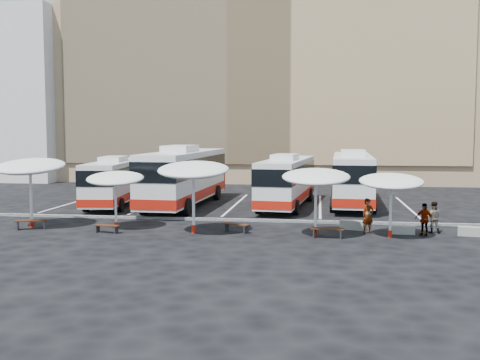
# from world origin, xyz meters

# --- Properties ---
(ground) EXTENTS (120.00, 120.00, 0.00)m
(ground) POSITION_xyz_m (0.00, 0.00, 0.00)
(ground) COLOR black
(ground) RESTS_ON ground
(sandstone_building) EXTENTS (42.00, 18.25, 29.60)m
(sandstone_building) POSITION_xyz_m (0.00, 31.87, 12.63)
(sandstone_building) COLOR tan
(sandstone_building) RESTS_ON ground
(apartment_block) EXTENTS (14.00, 14.00, 18.00)m
(apartment_block) POSITION_xyz_m (-28.00, 28.00, 9.00)
(apartment_block) COLOR silver
(apartment_block) RESTS_ON ground
(curb_divider) EXTENTS (34.00, 0.25, 0.15)m
(curb_divider) POSITION_xyz_m (0.00, 0.50, 0.07)
(curb_divider) COLOR black
(curb_divider) RESTS_ON ground
(bay_lines) EXTENTS (24.15, 12.00, 0.01)m
(bay_lines) POSITION_xyz_m (0.00, 8.00, 0.01)
(bay_lines) COLOR white
(bay_lines) RESTS_ON ground
(bus_0) EXTENTS (3.43, 11.21, 3.50)m
(bus_0) POSITION_xyz_m (-8.40, 6.70, 1.79)
(bus_0) COLOR silver
(bus_0) RESTS_ON ground
(bus_1) EXTENTS (3.59, 13.64, 4.30)m
(bus_1) POSITION_xyz_m (-3.40, 6.58, 2.19)
(bus_1) COLOR silver
(bus_1) RESTS_ON ground
(bus_2) EXTENTS (3.64, 11.85, 3.70)m
(bus_2) POSITION_xyz_m (3.69, 7.36, 1.89)
(bus_2) COLOR silver
(bus_2) RESTS_ON ground
(bus_3) EXTENTS (3.25, 12.58, 3.96)m
(bus_3) POSITION_xyz_m (8.24, 8.90, 2.02)
(bus_3) COLOR silver
(bus_3) RESTS_ON ground
(sunshade_0) EXTENTS (4.03, 4.08, 3.91)m
(sunshade_0) POSITION_xyz_m (-9.67, -3.11, 3.32)
(sunshade_0) COLOR silver
(sunshade_0) RESTS_ON ground
(sunshade_1) EXTENTS (3.51, 3.55, 3.19)m
(sunshade_1) POSITION_xyz_m (-4.93, -2.89, 2.71)
(sunshade_1) COLOR silver
(sunshade_1) RESTS_ON ground
(sunshade_2) EXTENTS (3.87, 3.91, 3.84)m
(sunshade_2) POSITION_xyz_m (-0.47, -3.64, 3.27)
(sunshade_2) COLOR silver
(sunshade_2) RESTS_ON ground
(sunshade_3) EXTENTS (3.39, 3.44, 3.52)m
(sunshade_3) POSITION_xyz_m (5.75, -3.75, 2.99)
(sunshade_3) COLOR silver
(sunshade_3) RESTS_ON ground
(sunshade_4) EXTENTS (3.17, 3.21, 3.28)m
(sunshade_4) POSITION_xyz_m (9.42, -3.45, 2.78)
(sunshade_4) COLOR silver
(sunshade_4) RESTS_ON ground
(wood_bench_0) EXTENTS (1.70, 1.09, 0.51)m
(wood_bench_0) POSITION_xyz_m (-9.37, -3.75, 0.39)
(wood_bench_0) COLOR #32180B
(wood_bench_0) RESTS_ON ground
(wood_bench_1) EXTENTS (1.39, 0.56, 0.41)m
(wood_bench_1) POSITION_xyz_m (-4.94, -4.20, 0.32)
(wood_bench_1) COLOR #32180B
(wood_bench_1) RESTS_ON ground
(wood_bench_2) EXTENTS (1.54, 0.99, 0.46)m
(wood_bench_2) POSITION_xyz_m (1.66, -3.12, 0.35)
(wood_bench_2) COLOR #32180B
(wood_bench_2) RESTS_ON ground
(wood_bench_3) EXTENTS (1.66, 0.54, 0.50)m
(wood_bench_3) POSITION_xyz_m (6.34, -4.03, 0.39)
(wood_bench_3) COLOR #32180B
(wood_bench_3) RESTS_ON ground
(conc_bench_0) EXTENTS (1.38, 0.81, 0.49)m
(conc_bench_0) POSITION_xyz_m (7.71, -1.42, 0.25)
(conc_bench_0) COLOR gray
(conc_bench_0) RESTS_ON ground
(conc_bench_1) EXTENTS (1.17, 0.48, 0.43)m
(conc_bench_1) POSITION_xyz_m (10.21, -2.38, 0.21)
(conc_bench_1) COLOR gray
(conc_bench_1) RESTS_ON ground
(conc_bench_2) EXTENTS (1.29, 0.61, 0.46)m
(conc_bench_2) POSITION_xyz_m (13.49, -2.45, 0.23)
(conc_bench_2) COLOR gray
(conc_bench_2) RESTS_ON ground
(passenger_0) EXTENTS (0.79, 0.70, 1.82)m
(passenger_0) POSITION_xyz_m (8.42, -2.47, 0.91)
(passenger_0) COLOR black
(passenger_0) RESTS_ON ground
(passenger_1) EXTENTS (0.86, 0.70, 1.63)m
(passenger_1) POSITION_xyz_m (11.78, -1.81, 0.82)
(passenger_1) COLOR black
(passenger_1) RESTS_ON ground
(passenger_2) EXTENTS (1.00, 0.93, 1.65)m
(passenger_2) POSITION_xyz_m (11.16, -2.71, 0.83)
(passenger_2) COLOR black
(passenger_2) RESTS_ON ground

